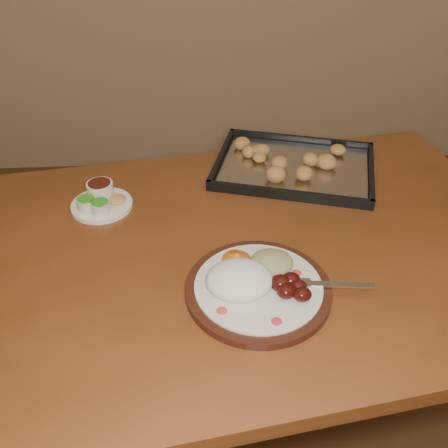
{
  "coord_description": "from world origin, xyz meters",
  "views": [
    {
      "loc": [
        -0.29,
        -0.59,
        1.49
      ],
      "look_at": [
        -0.23,
        0.36,
        0.77
      ],
      "focal_mm": 40.0,
      "sensor_mm": 36.0,
      "label": 1
    }
  ],
  "objects": [
    {
      "name": "condiment_saucer",
      "position": [
        -0.54,
        0.48,
        0.77
      ],
      "size": [
        0.16,
        0.16,
        0.05
      ],
      "rotation": [
        0.0,
        0.0,
        -0.13
      ],
      "color": "white",
      "rests_on": "dining_table"
    },
    {
      "name": "dinner_plate",
      "position": [
        -0.18,
        0.15,
        0.77
      ],
      "size": [
        0.39,
        0.3,
        0.07
      ],
      "rotation": [
        0.0,
        0.0,
        -0.16
      ],
      "color": "#33170E",
      "rests_on": "dining_table"
    },
    {
      "name": "dining_table",
      "position": [
        -0.25,
        0.3,
        0.65
      ],
      "size": [
        1.62,
        1.12,
        0.75
      ],
      "rotation": [
        0.0,
        0.0,
        0.16
      ],
      "color": "brown",
      "rests_on": "ground"
    },
    {
      "name": "baking_tray",
      "position": [
        -0.02,
        0.64,
        0.76
      ],
      "size": [
        0.51,
        0.43,
        0.05
      ],
      "rotation": [
        0.0,
        0.0,
        -0.27
      ],
      "color": "black",
      "rests_on": "dining_table"
    }
  ]
}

